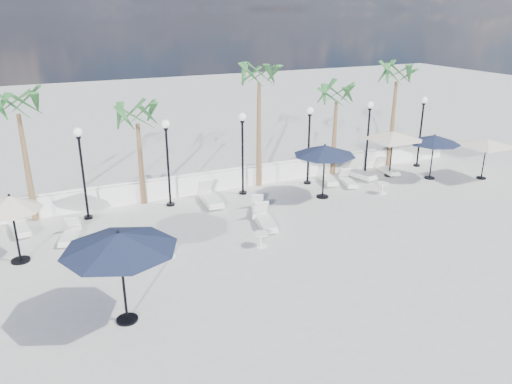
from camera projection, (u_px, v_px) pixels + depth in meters
name	position (u px, v px, depth m)	size (l,w,h in m)	color
ground	(315.00, 251.00, 17.95)	(100.00, 100.00, 0.00)	#A7A8A2
balustrade	(235.00, 178.00, 24.17)	(26.00, 0.30, 1.01)	white
lamppost_1	(81.00, 161.00, 19.86)	(0.36, 0.36, 3.84)	black
lamppost_2	(167.00, 151.00, 21.24)	(0.36, 0.36, 3.84)	black
lamppost_3	(242.00, 142.00, 22.62)	(0.36, 0.36, 3.84)	black
lamppost_4	(309.00, 135.00, 24.01)	(0.36, 0.36, 3.84)	black
lamppost_5	(368.00, 128.00, 25.39)	(0.36, 0.36, 3.84)	black
lamppost_6	(422.00, 122.00, 26.77)	(0.36, 0.36, 3.84)	black
palm_0	(18.00, 110.00, 19.05)	(2.60, 2.60, 5.50)	brown
palm_1	(137.00, 120.00, 21.09)	(2.60, 2.60, 4.70)	brown
palm_2	(259.00, 80.00, 22.87)	(2.60, 2.60, 6.10)	brown
palm_3	(336.00, 99.00, 24.97)	(2.60, 2.60, 4.90)	brown
palm_4	(397.00, 79.00, 26.17)	(2.60, 2.60, 5.70)	brown
lounger_0	(19.00, 227.00, 19.38)	(0.82, 1.84, 0.67)	beige
lounger_1	(70.00, 235.00, 18.72)	(1.01, 1.73, 0.62)	beige
lounger_2	(265.00, 220.00, 19.91)	(1.01, 2.03, 0.73)	beige
lounger_3	(210.00, 198.00, 22.24)	(0.84, 2.17, 0.80)	beige
lounger_4	(328.00, 178.00, 24.95)	(1.04, 1.92, 0.68)	beige
lounger_5	(258.00, 209.00, 21.12)	(1.11, 1.71, 0.61)	beige
lounger_6	(348.00, 181.00, 24.60)	(0.96, 1.70, 0.61)	beige
lounger_7	(387.00, 169.00, 26.40)	(0.74, 1.80, 0.66)	beige
lounger_8	(358.00, 173.00, 25.66)	(1.18, 2.13, 0.76)	beige
side_table_0	(170.00, 249.00, 17.41)	(0.48, 0.48, 0.47)	beige
side_table_1	(261.00, 238.00, 18.17)	(0.55, 0.55, 0.53)	beige
side_table_2	(383.00, 187.00, 23.41)	(0.54, 0.54, 0.52)	beige
parasol_navy_left	(119.00, 242.00, 13.09)	(3.13, 3.13, 2.76)	black
parasol_navy_mid	(325.00, 151.00, 22.29)	(2.83, 2.83, 2.54)	black
parasol_navy_right	(434.00, 139.00, 24.91)	(2.61, 2.61, 2.34)	black
parasol_cream_sq_a	(393.00, 132.00, 25.19)	(5.12, 5.12, 2.52)	black
parasol_cream_sq_b	(487.00, 139.00, 24.88)	(4.45, 4.45, 2.23)	black
parasol_cream_small	(11.00, 204.00, 16.46)	(2.02, 2.02, 2.48)	black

